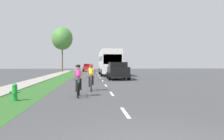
{
  "coord_description": "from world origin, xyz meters",
  "views": [
    {
      "loc": [
        -1.12,
        -4.31,
        1.6
      ],
      "look_at": [
        0.93,
        19.25,
        1.02
      ],
      "focal_mm": 39.25,
      "sensor_mm": 36.0,
      "label": 1
    }
  ],
  "objects_px": {
    "fire_hydrant_green": "(15,92)",
    "pickup_red": "(88,67)",
    "bus_white": "(109,61)",
    "street_tree_far": "(62,39)",
    "cyclist_lead": "(78,80)",
    "cyclist_trailing": "(91,77)",
    "suv_black": "(118,70)"
  },
  "relations": [
    {
      "from": "fire_hydrant_green",
      "to": "pickup_red",
      "type": "height_order",
      "value": "pickup_red"
    },
    {
      "from": "fire_hydrant_green",
      "to": "bus_white",
      "type": "xyz_separation_m",
      "value": [
        5.93,
        24.26,
        1.61
      ]
    },
    {
      "from": "fire_hydrant_green",
      "to": "bus_white",
      "type": "relative_size",
      "value": 0.07
    },
    {
      "from": "bus_white",
      "to": "pickup_red",
      "type": "relative_size",
      "value": 2.27
    },
    {
      "from": "bus_white",
      "to": "street_tree_far",
      "type": "relative_size",
      "value": 1.27
    },
    {
      "from": "fire_hydrant_green",
      "to": "cyclist_lead",
      "type": "relative_size",
      "value": 0.44
    },
    {
      "from": "pickup_red",
      "to": "street_tree_far",
      "type": "height_order",
      "value": "street_tree_far"
    },
    {
      "from": "fire_hydrant_green",
      "to": "cyclist_lead",
      "type": "xyz_separation_m",
      "value": [
        2.69,
        1.09,
        0.44
      ]
    },
    {
      "from": "cyclist_lead",
      "to": "pickup_red",
      "type": "height_order",
      "value": "pickup_red"
    },
    {
      "from": "fire_hydrant_green",
      "to": "cyclist_trailing",
      "type": "bearing_deg",
      "value": 48.25
    },
    {
      "from": "bus_white",
      "to": "suv_black",
      "type": "bearing_deg",
      "value": -89.17
    },
    {
      "from": "fire_hydrant_green",
      "to": "cyclist_trailing",
      "type": "xyz_separation_m",
      "value": [
        3.31,
        3.71,
        0.44
      ]
    },
    {
      "from": "cyclist_lead",
      "to": "pickup_red",
      "type": "distance_m",
      "value": 42.04
    },
    {
      "from": "cyclist_trailing",
      "to": "suv_black",
      "type": "bearing_deg",
      "value": 75.4
    },
    {
      "from": "cyclist_trailing",
      "to": "pickup_red",
      "type": "height_order",
      "value": "pickup_red"
    },
    {
      "from": "cyclist_lead",
      "to": "pickup_red",
      "type": "xyz_separation_m",
      "value": [
        0.01,
        42.04,
        0.02
      ]
    },
    {
      "from": "pickup_red",
      "to": "street_tree_far",
      "type": "xyz_separation_m",
      "value": [
        -5.2,
        -3.2,
        5.98
      ]
    },
    {
      "from": "fire_hydrant_green",
      "to": "street_tree_far",
      "type": "relative_size",
      "value": 0.08
    },
    {
      "from": "fire_hydrant_green",
      "to": "suv_black",
      "type": "distance_m",
      "value": 15.59
    },
    {
      "from": "cyclist_trailing",
      "to": "street_tree_far",
      "type": "bearing_deg",
      "value": 99.12
    },
    {
      "from": "bus_white",
      "to": "pickup_red",
      "type": "xyz_separation_m",
      "value": [
        -3.24,
        18.88,
        -1.15
      ]
    },
    {
      "from": "bus_white",
      "to": "pickup_red",
      "type": "bearing_deg",
      "value": 99.73
    },
    {
      "from": "suv_black",
      "to": "street_tree_far",
      "type": "bearing_deg",
      "value": 108.55
    },
    {
      "from": "cyclist_trailing",
      "to": "fire_hydrant_green",
      "type": "bearing_deg",
      "value": -131.75
    },
    {
      "from": "street_tree_far",
      "to": "bus_white",
      "type": "bearing_deg",
      "value": -61.69
    },
    {
      "from": "bus_white",
      "to": "cyclist_trailing",
      "type": "bearing_deg",
      "value": -97.29
    },
    {
      "from": "fire_hydrant_green",
      "to": "cyclist_trailing",
      "type": "relative_size",
      "value": 0.44
    },
    {
      "from": "suv_black",
      "to": "pickup_red",
      "type": "height_order",
      "value": "suv_black"
    },
    {
      "from": "cyclist_lead",
      "to": "pickup_red",
      "type": "bearing_deg",
      "value": 89.99
    },
    {
      "from": "bus_white",
      "to": "street_tree_far",
      "type": "bearing_deg",
      "value": 118.31
    },
    {
      "from": "suv_black",
      "to": "cyclist_lead",
      "type": "bearing_deg",
      "value": -104.34
    },
    {
      "from": "fire_hydrant_green",
      "to": "street_tree_far",
      "type": "bearing_deg",
      "value": 93.59
    }
  ]
}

